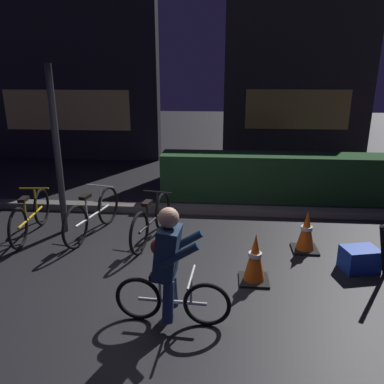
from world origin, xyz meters
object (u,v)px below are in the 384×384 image
(parked_bike_center_left, at_px, (93,215))
(cyclist, at_px, (169,266))
(parked_bike_center_right, at_px, (152,220))
(street_post, at_px, (57,152))
(traffic_cone_near, at_px, (255,259))
(closed_umbrella, at_px, (383,251))
(traffic_cone_far, at_px, (306,232))
(parked_bike_left_mid, at_px, (31,216))
(blue_crate, at_px, (360,259))

(parked_bike_center_left, bearing_deg, cyclist, -131.85)
(cyclist, bearing_deg, parked_bike_center_right, 109.53)
(street_post, distance_m, traffic_cone_near, 3.33)
(street_post, distance_m, cyclist, 3.00)
(closed_umbrella, bearing_deg, traffic_cone_far, -94.27)
(parked_bike_left_mid, distance_m, traffic_cone_far, 4.14)
(traffic_cone_far, bearing_deg, parked_bike_center_right, 176.02)
(closed_umbrella, bearing_deg, parked_bike_center_left, -63.78)
(parked_bike_center_left, height_order, cyclist, cyclist)
(parked_bike_left_mid, relative_size, traffic_cone_far, 2.54)
(parked_bike_center_left, relative_size, traffic_cone_near, 2.50)
(traffic_cone_far, bearing_deg, parked_bike_left_mid, 177.46)
(blue_crate, distance_m, closed_umbrella, 0.38)
(street_post, relative_size, cyclist, 2.05)
(blue_crate, height_order, closed_umbrella, closed_umbrella)
(traffic_cone_near, height_order, cyclist, cyclist)
(traffic_cone_near, bearing_deg, traffic_cone_far, 49.03)
(parked_bike_center_left, distance_m, traffic_cone_near, 2.68)
(blue_crate, bearing_deg, parked_bike_center_left, 168.06)
(parked_bike_left_mid, xyz_separation_m, blue_crate, (4.72, -0.69, -0.17))
(street_post, distance_m, traffic_cone_far, 3.84)
(blue_crate, bearing_deg, street_post, 168.11)
(parked_bike_center_left, height_order, closed_umbrella, closed_umbrella)
(street_post, height_order, blue_crate, street_post)
(parked_bike_left_mid, relative_size, traffic_cone_near, 2.43)
(parked_bike_center_left, height_order, traffic_cone_near, parked_bike_center_left)
(traffic_cone_near, relative_size, cyclist, 0.50)
(parked_bike_center_right, xyz_separation_m, traffic_cone_near, (1.45, -1.06, -0.02))
(street_post, xyz_separation_m, traffic_cone_far, (3.69, -0.39, -0.99))
(blue_crate, relative_size, closed_umbrella, 0.52)
(parked_bike_left_mid, height_order, parked_bike_center_left, parked_bike_center_left)
(traffic_cone_far, height_order, blue_crate, traffic_cone_far)
(parked_bike_center_right, xyz_separation_m, closed_umbrella, (2.98, -0.91, 0.07))
(closed_umbrella, bearing_deg, parked_bike_center_right, -65.86)
(parked_bike_center_right, xyz_separation_m, cyclist, (0.54, -1.91, 0.31))
(traffic_cone_far, xyz_separation_m, cyclist, (-1.70, -1.75, 0.34))
(blue_crate, xyz_separation_m, closed_umbrella, (0.16, -0.25, 0.24))
(parked_bike_left_mid, xyz_separation_m, traffic_cone_near, (3.35, -1.09, -0.02))
(parked_bike_left_mid, xyz_separation_m, cyclist, (2.43, -1.94, 0.31))
(parked_bike_center_right, relative_size, traffic_cone_far, 2.51)
(street_post, bearing_deg, parked_bike_center_left, -11.48)
(traffic_cone_near, xyz_separation_m, traffic_cone_far, (0.79, 0.91, -0.01))
(parked_bike_center_left, bearing_deg, parked_bike_center_right, -85.92)
(parked_bike_center_left, distance_m, cyclist, 2.54)
(cyclist, bearing_deg, parked_bike_center_left, 129.76)
(street_post, xyz_separation_m, closed_umbrella, (4.44, -1.15, -0.89))
(cyclist, bearing_deg, street_post, 136.63)
(street_post, relative_size, parked_bike_center_left, 1.63)
(parked_bike_center_left, bearing_deg, street_post, 90.68)
(closed_umbrella, bearing_deg, blue_crate, -105.76)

